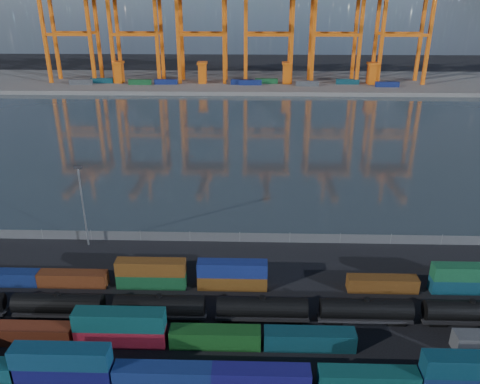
{
  "coord_description": "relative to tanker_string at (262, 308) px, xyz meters",
  "views": [
    {
      "loc": [
        2.43,
        -54.58,
        45.67
      ],
      "look_at": [
        0.0,
        30.0,
        10.0
      ],
      "focal_mm": 35.0,
      "sensor_mm": 36.0,
      "label": 1
    }
  ],
  "objects": [
    {
      "name": "yard_light_mast",
      "position": [
        -34.09,
        22.47,
        7.12
      ],
      "size": [
        1.6,
        0.4,
        16.6
      ],
      "color": "slate",
      "rests_on": "ground"
    },
    {
      "name": "harbor_water",
      "position": [
        -4.09,
        101.47,
        -2.17
      ],
      "size": [
        700.0,
        700.0,
        0.0
      ],
      "primitive_type": "plane",
      "color": "#28343A",
      "rests_on": "ground"
    },
    {
      "name": "container_row_mid",
      "position": [
        2.56,
        -5.72,
        -0.54
      ],
      "size": [
        141.01,
        2.59,
        5.52
      ],
      "color": "#484C4D",
      "rests_on": "ground"
    },
    {
      "name": "waterfront_fence",
      "position": [
        -4.09,
        24.47,
        -1.17
      ],
      "size": [
        160.12,
        0.12,
        2.2
      ],
      "color": "#595B5E",
      "rests_on": "ground"
    },
    {
      "name": "tanker_string",
      "position": [
        0.0,
        0.0,
        0.0
      ],
      "size": [
        107.1,
        3.03,
        4.34
      ],
      "color": "black",
      "rests_on": "ground"
    },
    {
      "name": "straddle_carriers",
      "position": [
        -6.59,
        196.47,
        5.65
      ],
      "size": [
        140.0,
        7.0,
        11.1
      ],
      "color": "orange",
      "rests_on": "far_quay"
    },
    {
      "name": "gantry_cranes",
      "position": [
        -11.59,
        199.6,
        41.11
      ],
      "size": [
        202.16,
        52.14,
        70.6
      ],
      "color": "orange",
      "rests_on": "ground"
    },
    {
      "name": "container_row_south",
      "position": [
        -4.29,
        -12.93,
        -0.06
      ],
      "size": [
        127.96,
        2.53,
        5.39
      ],
      "color": "#484A4E",
      "rests_on": "ground"
    },
    {
      "name": "ground",
      "position": [
        -4.09,
        -3.53,
        -2.17
      ],
      "size": [
        700.0,
        700.0,
        0.0
      ],
      "primitive_type": "plane",
      "color": "black",
      "rests_on": "ground"
    },
    {
      "name": "quay_containers",
      "position": [
        -15.08,
        191.93,
        1.13
      ],
      "size": [
        172.58,
        10.99,
        2.6
      ],
      "color": "navy",
      "rests_on": "far_quay"
    },
    {
      "name": "container_row_north",
      "position": [
        6.62,
        8.46,
        -0.33
      ],
      "size": [
        141.03,
        2.37,
        5.05
      ],
      "color": "navy",
      "rests_on": "ground"
    },
    {
      "name": "far_quay",
      "position": [
        -4.09,
        206.47,
        -1.17
      ],
      "size": [
        700.0,
        70.0,
        2.0
      ],
      "primitive_type": "cube",
      "color": "#514F4C",
      "rests_on": "ground"
    }
  ]
}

